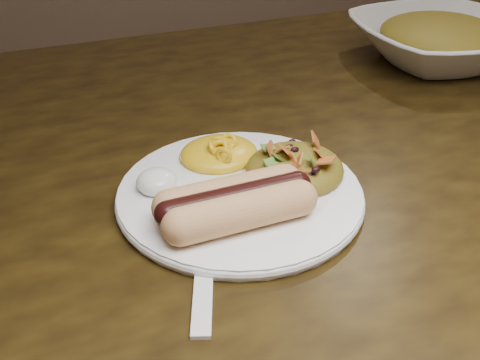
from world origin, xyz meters
name	(u,v)px	position (x,y,z in m)	size (l,w,h in m)	color
table	(265,215)	(0.00, 0.00, 0.66)	(1.60, 0.90, 0.75)	black
plate	(240,194)	(-0.07, -0.08, 0.76)	(0.24, 0.24, 0.01)	white
hotdog	(235,202)	(-0.09, -0.13, 0.78)	(0.12, 0.07, 0.03)	#FFCD82
mac_and_cheese	(219,144)	(-0.06, -0.02, 0.78)	(0.08, 0.08, 0.03)	yellow
sour_cream	(156,178)	(-0.14, -0.05, 0.77)	(0.04, 0.04, 0.02)	white
taco_salad	(295,160)	(-0.01, -0.08, 0.78)	(0.10, 0.09, 0.04)	#B25220
fork	(203,289)	(-0.14, -0.19, 0.75)	(0.02, 0.16, 0.00)	white
serving_bowl	(440,42)	(0.36, 0.15, 0.78)	(0.26, 0.26, 0.06)	white
bowl_filling	(443,30)	(0.36, 0.15, 0.80)	(0.18, 0.18, 0.05)	#B25220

